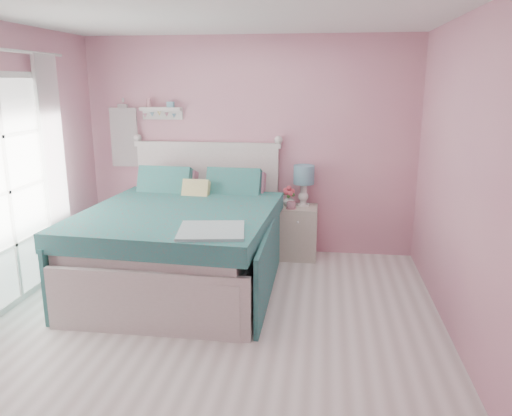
% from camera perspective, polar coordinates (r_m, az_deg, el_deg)
% --- Properties ---
extents(floor, '(4.50, 4.50, 0.00)m').
position_cam_1_polar(floor, '(4.36, -5.29, -14.15)').
color(floor, beige).
rests_on(floor, ground).
extents(room_shell, '(4.50, 4.50, 4.50)m').
position_cam_1_polar(room_shell, '(3.87, -5.83, 6.99)').
color(room_shell, '#CE829D').
rests_on(room_shell, floor).
extents(bed, '(1.94, 2.38, 1.36)m').
position_cam_1_polar(bed, '(5.27, -8.18, -3.95)').
color(bed, silver).
rests_on(bed, floor).
extents(nightstand, '(0.44, 0.43, 0.63)m').
position_cam_1_polar(nightstand, '(6.01, 4.87, -2.76)').
color(nightstand, beige).
rests_on(nightstand, floor).
extents(table_lamp, '(0.24, 0.24, 0.49)m').
position_cam_1_polar(table_lamp, '(5.91, 5.49, 3.46)').
color(table_lamp, white).
rests_on(table_lamp, nightstand).
extents(vase, '(0.18, 0.18, 0.14)m').
position_cam_1_polar(vase, '(5.93, 3.76, 0.88)').
color(vase, silver).
rests_on(vase, nightstand).
extents(teacup, '(0.13, 0.13, 0.09)m').
position_cam_1_polar(teacup, '(5.82, 4.05, 0.32)').
color(teacup, pink).
rests_on(teacup, nightstand).
extents(roses, '(0.14, 0.11, 0.12)m').
position_cam_1_polar(roses, '(5.90, 3.76, 1.93)').
color(roses, '#E34D60').
rests_on(roses, vase).
extents(wall_shelf, '(0.50, 0.15, 0.25)m').
position_cam_1_polar(wall_shelf, '(6.25, -10.76, 10.93)').
color(wall_shelf, silver).
rests_on(wall_shelf, room_shell).
extents(hanging_dress, '(0.34, 0.03, 0.72)m').
position_cam_1_polar(hanging_dress, '(6.43, -14.81, 7.81)').
color(hanging_dress, white).
rests_on(hanging_dress, room_shell).
extents(french_door, '(0.04, 1.32, 2.16)m').
position_cam_1_polar(french_door, '(5.13, -26.50, 1.56)').
color(french_door, silver).
rests_on(french_door, floor).
extents(curtain_far, '(0.04, 0.40, 2.32)m').
position_cam_1_polar(curtain_far, '(5.70, -22.07, 4.24)').
color(curtain_far, white).
rests_on(curtain_far, floor).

